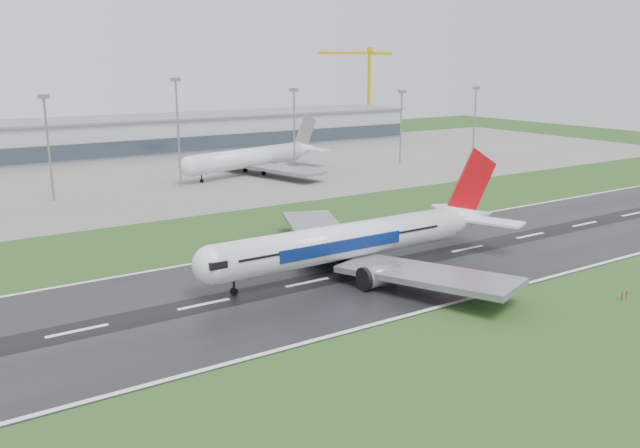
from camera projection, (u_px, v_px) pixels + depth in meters
ground at (467, 249)px, 137.53m from camera, size 520.00×520.00×0.00m
runway at (467, 249)px, 137.52m from camera, size 400.00×45.00×0.10m
apron at (222, 170)px, 239.41m from camera, size 400.00×130.00×0.08m
terminal at (164, 135)px, 286.51m from camera, size 240.00×36.00×15.00m
main_airliner at (364, 217)px, 122.08m from camera, size 68.63×65.37×20.24m
parked_airliner at (253, 147)px, 227.72m from camera, size 78.62×75.49×19.02m
tower_crane at (369, 91)px, 360.31m from camera, size 47.37×4.88×46.50m
floodmast_1 at (49, 151)px, 182.03m from camera, size 0.64×0.64×28.86m
floodmast_2 at (178, 135)px, 201.69m from camera, size 0.64×0.64×32.89m
floodmast_3 at (294, 134)px, 224.27m from camera, size 0.64×0.64×28.92m
floodmast_4 at (401, 129)px, 249.64m from camera, size 0.64×0.64×27.20m
floodmast_5 at (474, 123)px, 270.48m from camera, size 0.64×0.64×27.76m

